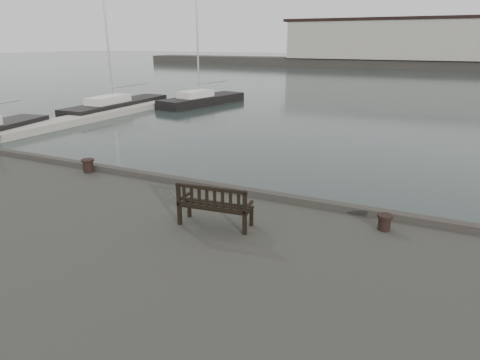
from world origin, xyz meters
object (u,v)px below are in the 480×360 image
object	(u,v)px
bollard_left	(88,166)
bollard_right	(384,222)
bench	(215,213)
yacht_d	(203,102)
yacht_b	(118,108)

from	to	relation	value
bollard_left	bollard_right	world-z (taller)	bollard_left
bench	yacht_d	bearing A→B (deg)	115.13
bollard_right	yacht_b	xyz separation A→B (m)	(-25.21, 19.25, -1.50)
bench	bollard_left	size ratio (longest dim) A/B	4.08
bollard_right	yacht_b	world-z (taller)	yacht_b
bench	yacht_b	world-z (taller)	yacht_b
yacht_d	bench	bearing A→B (deg)	-47.26
bench	bollard_left	xyz separation A→B (m)	(-6.10, 2.00, -0.10)
bollard_right	yacht_d	world-z (taller)	yacht_d
bollard_left	yacht_b	xyz separation A→B (m)	(-15.36, 18.79, -1.54)
yacht_b	yacht_d	bearing A→B (deg)	51.04
bench	bollard_left	distance (m)	6.42
bollard_left	bollard_right	bearing A→B (deg)	-2.63
bollard_left	yacht_b	world-z (taller)	yacht_b
bollard_right	yacht_b	bearing A→B (deg)	142.64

